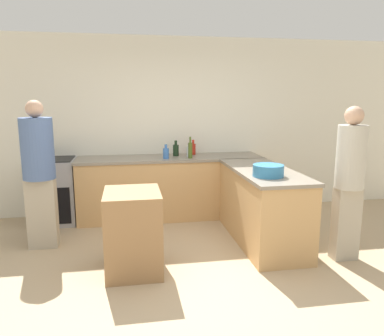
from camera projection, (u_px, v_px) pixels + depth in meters
ground_plane at (195, 281)px, 3.72m from camera, size 14.00×14.00×0.00m
wall_back at (167, 126)px, 5.83m from camera, size 8.00×0.06×2.70m
counter_back at (170, 187)px, 5.65m from camera, size 2.73×0.69×0.92m
counter_peninsula at (262, 205)px, 4.69m from camera, size 0.69×1.72×0.92m
range_oven at (54, 191)px, 5.39m from camera, size 0.62×0.62×0.93m
island_table at (133, 232)px, 3.87m from camera, size 0.57×0.66×0.86m
mixing_bowl at (268, 171)px, 4.18m from camera, size 0.35×0.35×0.13m
water_bottle_blue at (166, 153)px, 5.39m from camera, size 0.09×0.09×0.21m
vinegar_bottle_clear at (189, 151)px, 5.58m from camera, size 0.08×0.08×0.20m
wine_bottle_dark at (176, 150)px, 5.63m from camera, size 0.09×0.09×0.23m
hot_sauce_bottle at (193, 149)px, 5.78m from camera, size 0.08×0.08×0.23m
olive_oil_bottle at (190, 150)px, 5.42m from camera, size 0.06×0.06×0.31m
person_by_range at (39, 170)px, 4.40m from camera, size 0.37×0.37×1.77m
person_at_peninsula at (349, 178)px, 4.07m from camera, size 0.31×0.31×1.71m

